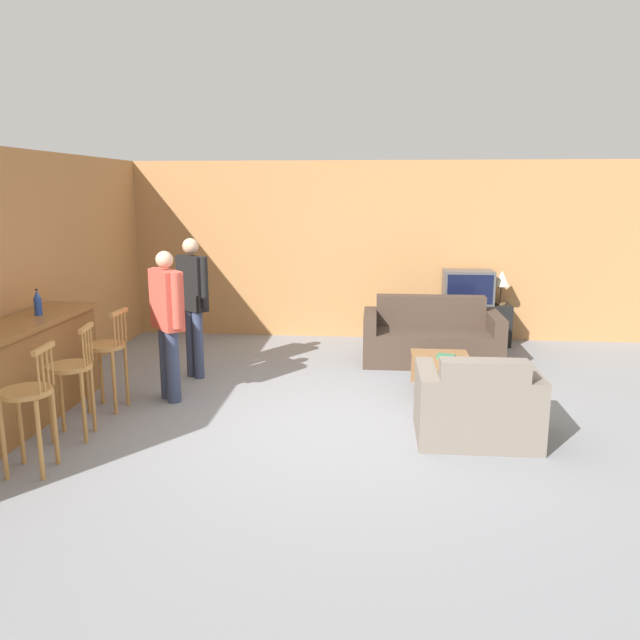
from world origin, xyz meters
TOP-DOWN VIEW (x-y plane):
  - ground_plane at (0.00, 0.00)m, footprint 24.00×24.00m
  - wall_back at (0.00, 3.69)m, footprint 9.40×0.08m
  - wall_left at (-3.18, 1.35)m, footprint 0.08×8.69m
  - bar_counter at (-2.84, -0.45)m, footprint 0.55×2.79m
  - bar_chair_near at (-2.20, -1.18)m, footprint 0.43×0.43m
  - bar_chair_mid at (-2.20, -0.47)m, footprint 0.46×0.46m
  - bar_chair_far at (-2.20, 0.27)m, footprint 0.42×0.42m
  - couch_far at (1.20, 2.36)m, footprint 1.74×0.84m
  - armchair_near at (1.38, -0.20)m, footprint 1.05×0.80m
  - coffee_table at (1.20, 1.07)m, footprint 0.63×0.87m
  - tv_unit at (1.78, 3.37)m, footprint 1.21×0.45m
  - tv at (1.78, 3.37)m, footprint 0.70×0.42m
  - bottle at (-2.84, 0.19)m, footprint 0.07×0.07m
  - book_on_table at (1.25, 1.12)m, footprint 0.22×0.19m
  - table_lamp at (2.25, 3.37)m, footprint 0.24×0.24m
  - person_by_window at (-1.65, 1.43)m, footprint 0.43×0.35m
  - person_by_counter at (-1.68, 0.61)m, footprint 0.45×0.49m

SIDE VIEW (x-z plane):
  - ground_plane at x=0.00m, z-range 0.00..0.00m
  - tv_unit at x=1.78m, z-range 0.00..0.59m
  - couch_far at x=1.20m, z-range -0.11..0.71m
  - armchair_near at x=1.38m, z-range -0.10..0.70m
  - coffee_table at x=1.20m, z-range 0.14..0.53m
  - book_on_table at x=1.25m, z-range 0.39..0.42m
  - bar_counter at x=-2.84m, z-range 0.00..0.98m
  - bar_chair_near at x=-2.20m, z-range 0.06..1.09m
  - bar_chair_mid at x=-2.20m, z-range 0.06..1.09m
  - bar_chair_far at x=-2.20m, z-range 0.06..1.09m
  - tv at x=1.78m, z-range 0.59..1.07m
  - person_by_counter at x=-1.68m, z-range 0.09..1.67m
  - table_lamp at x=2.25m, z-range 0.70..1.18m
  - person_by_window at x=-1.65m, z-range 0.12..1.77m
  - bottle at x=-2.84m, z-range 0.97..1.23m
  - wall_back at x=0.00m, z-range 0.00..2.60m
  - wall_left at x=-3.18m, z-range 0.00..2.60m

